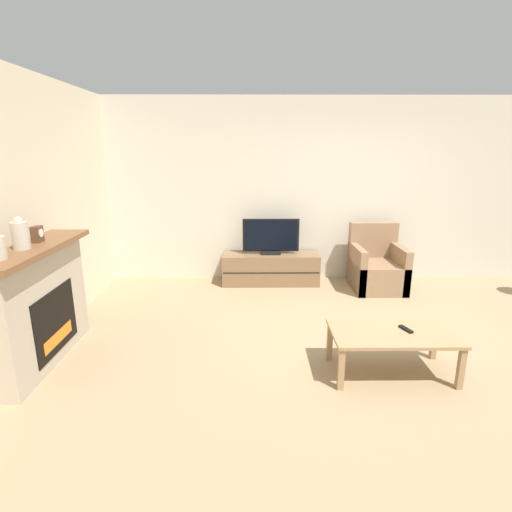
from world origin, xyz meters
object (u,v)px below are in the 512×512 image
tv_stand (271,268)px  armchair (376,268)px  tv (271,238)px  remote (406,329)px  mantel_clock (37,234)px  coffee_table (393,337)px  fireplace (37,304)px  mantel_vase_centre_left (20,234)px

tv_stand → armchair: bearing=-8.9°
tv → remote: 2.73m
armchair → mantel_clock: bearing=-153.3°
armchair → coffee_table: armchair is taller
tv → coffee_table: tv is taller
armchair → remote: bearing=-100.7°
fireplace → mantel_vase_centre_left: (0.02, -0.11, 0.68)m
tv_stand → remote: (1.09, -2.49, 0.19)m
fireplace → tv_stand: fireplace is taller
remote → tv: bearing=93.2°
mantel_vase_centre_left → coffee_table: bearing=-2.3°
mantel_vase_centre_left → mantel_clock: (0.00, 0.26, -0.05)m
fireplace → tv: (2.26, 2.28, 0.12)m
armchair → coffee_table: bearing=-103.5°
tv → armchair: (1.52, -0.23, -0.40)m
mantel_vase_centre_left → coffee_table: (3.21, -0.13, -0.90)m
tv_stand → armchair: size_ratio=1.56×
armchair → tv_stand: bearing=171.1°
mantel_clock → fireplace: bearing=-96.6°
armchair → mantel_vase_centre_left: bearing=-150.2°
armchair → remote: 2.30m
coffee_table → fireplace: bearing=175.7°
fireplace → mantel_vase_centre_left: size_ratio=5.34×
mantel_vase_centre_left → mantel_clock: 0.27m
fireplace → tv: size_ratio=1.82×
mantel_clock → tv: mantel_clock is taller
mantel_clock → remote: bearing=-6.2°
fireplace → tv_stand: size_ratio=1.05×
fireplace → coffee_table: 3.25m
fireplace → mantel_clock: 0.65m
tv → armchair: 1.59m
tv_stand → remote: bearing=-66.3°
remote → mantel_clock: bearing=153.3°
mantel_vase_centre_left → coffee_table: mantel_vase_centre_left is taller
mantel_vase_centre_left → tv: mantel_vase_centre_left is taller
mantel_clock → tv: size_ratio=0.18×
tv → armchair: size_ratio=0.90×
coffee_table → mantel_vase_centre_left: bearing=177.7°
mantel_clock → armchair: size_ratio=0.16×
mantel_vase_centre_left → armchair: (3.76, 2.16, -0.96)m
tv_stand → tv: (0.00, -0.00, 0.47)m
mantel_vase_centre_left → remote: (3.34, -0.10, -0.84)m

